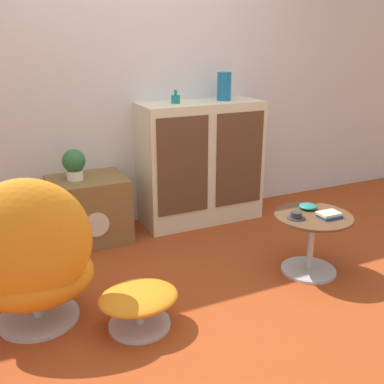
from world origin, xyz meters
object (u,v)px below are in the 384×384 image
coffee_table (311,237)px  vase_inner_left (224,86)px  vase_leftmost (176,99)px  ottoman (139,301)px  tv_console (89,209)px  teacup (296,216)px  book_stack (329,215)px  egg_chair (30,260)px  bowl (308,206)px  sideboard (201,163)px  potted_plant (74,163)px

coffee_table → vase_inner_left: 1.53m
vase_leftmost → ottoman: bearing=-121.5°
tv_console → vase_leftmost: 1.15m
vase_leftmost → vase_inner_left: bearing=0.0°
teacup → book_stack: teacup is taller
vase_inner_left → vase_leftmost: bearing=180.0°
egg_chair → bowl: egg_chair is taller
vase_inner_left → book_stack: bearing=-85.3°
sideboard → tv_console: sideboard is taller
potted_plant → vase_inner_left: bearing=1.0°
tv_console → sideboard: bearing=1.1°
coffee_table → ottoman: bearing=-175.7°
egg_chair → book_stack: 1.91m
sideboard → vase_inner_left: size_ratio=4.48×
vase_inner_left → potted_plant: 1.42m
sideboard → book_stack: bearing=-75.8°
potted_plant → egg_chair: bearing=-114.1°
egg_chair → vase_inner_left: 2.22m
egg_chair → coffee_table: bearing=-4.9°
egg_chair → bowl: 1.87m
sideboard → vase_inner_left: bearing=1.0°
teacup → bowl: size_ratio=0.97×
egg_chair → teacup: egg_chair is taller
egg_chair → coffee_table: 1.84m
vase_leftmost → book_stack: (0.56, -1.30, -0.65)m
tv_console → bowl: size_ratio=4.79×
teacup → vase_inner_left: bearing=85.0°
egg_chair → book_stack: (1.89, -0.24, 0.03)m
vase_inner_left → bowl: size_ratio=1.91×
ottoman → coffee_table: 1.31m
ottoman → teacup: teacup is taller
coffee_table → bowl: bearing=70.2°
teacup → bowl: teacup is taller
vase_leftmost → bowl: bearing=-64.3°
ottoman → bowl: bearing=8.9°
egg_chair → potted_plant: size_ratio=3.82×
book_stack → bowl: bearing=98.1°
ottoman → bowl: bowl is taller
book_stack → egg_chair: bearing=172.9°
teacup → ottoman: bearing=-174.9°
vase_leftmost → potted_plant: size_ratio=0.46×
potted_plant → teacup: potted_plant is taller
potted_plant → book_stack: (1.43, -1.27, -0.21)m
sideboard → book_stack: (0.33, -1.29, -0.08)m
teacup → sideboard: bearing=95.4°
teacup → book_stack: (0.21, -0.08, -0.00)m
sideboard → coffee_table: (0.26, -1.21, -0.27)m
tv_console → book_stack: 1.86m
coffee_table → vase_inner_left: size_ratio=2.21×
vase_inner_left → bowl: 1.33m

